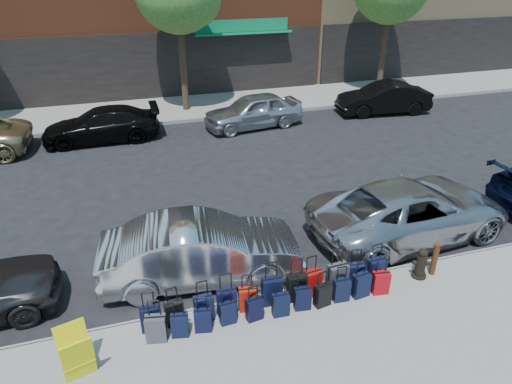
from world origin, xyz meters
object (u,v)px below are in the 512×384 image
object	(u,v)px
car_near_2	(410,210)
car_far_1	(101,125)
suitcase_front_5	(272,291)
car_far_3	(383,98)
fire_hydrant	(421,264)
car_far_2	(253,111)
display_rack	(76,354)
car_near_1	(202,250)
bollard	(435,258)

from	to	relation	value
car_near_2	car_far_1	size ratio (longest dim) A/B	1.19
suitcase_front_5	car_far_3	world-z (taller)	car_far_3
fire_hydrant	car_far_1	bearing A→B (deg)	143.44
car_near_2	car_far_2	size ratio (longest dim) A/B	1.27
fire_hydrant	display_rack	distance (m)	7.51
car_far_1	car_far_2	size ratio (longest dim) A/B	1.07
car_far_1	car_far_3	xyz separation A→B (m)	(12.89, -0.16, 0.05)
display_rack	car_near_1	bearing A→B (deg)	24.98
car_near_1	car_far_3	size ratio (longest dim) A/B	1.06
fire_hydrant	car_near_1	distance (m)	5.08
display_rack	car_near_1	world-z (taller)	car_near_1
car_near_2	car_far_2	world-z (taller)	car_near_2
car_near_1	car_far_3	bearing A→B (deg)	-41.87
car_near_2	car_far_3	size ratio (longest dim) A/B	1.26
fire_hydrant	display_rack	xyz separation A→B (m)	(-7.49, -0.61, 0.13)
fire_hydrant	suitcase_front_5	bearing A→B (deg)	-159.79
bollard	car_near_2	world-z (taller)	car_near_2
car_far_2	bollard	bearing A→B (deg)	-2.94
suitcase_front_5	car_near_2	world-z (taller)	car_near_2
car_far_2	car_near_1	bearing A→B (deg)	-30.88
suitcase_front_5	bollard	size ratio (longest dim) A/B	1.23
bollard	car_near_1	bearing A→B (deg)	162.23
display_rack	car_far_1	distance (m)	12.31
car_far_3	fire_hydrant	bearing A→B (deg)	-20.97
car_far_3	suitcase_front_5	bearing A→B (deg)	-33.69
suitcase_front_5	car_far_2	world-z (taller)	car_far_2
suitcase_front_5	display_rack	size ratio (longest dim) A/B	1.06
bollard	car_far_3	world-z (taller)	car_far_3
suitcase_front_5	car_far_1	xyz separation A→B (m)	(-3.39, 11.54, 0.20)
suitcase_front_5	car_far_2	xyz separation A→B (m)	(2.99, 11.30, 0.26)
fire_hydrant	car_far_1	size ratio (longest dim) A/B	0.17
suitcase_front_5	car_far_1	world-z (taller)	car_far_1
bollard	fire_hydrant	bearing A→B (deg)	179.30
car_near_1	car_far_3	xyz separation A→B (m)	(10.70, 9.88, -0.05)
fire_hydrant	bollard	size ratio (longest dim) A/B	0.91
fire_hydrant	car_near_1	bearing A→B (deg)	-176.37
fire_hydrant	car_far_3	world-z (taller)	car_far_3
bollard	display_rack	xyz separation A→B (m)	(-7.84, -0.61, 0.05)
fire_hydrant	car_far_3	size ratio (longest dim) A/B	0.18
car_near_1	car_near_2	size ratio (longest dim) A/B	0.84
display_rack	suitcase_front_5	bearing A→B (deg)	-3.98
bollard	car_far_1	distance (m)	13.80
car_near_1	car_far_1	bearing A→B (deg)	17.72
car_near_1	suitcase_front_5	bearing A→B (deg)	-135.76
suitcase_front_5	display_rack	bearing A→B (deg)	-166.93
car_near_1	car_near_2	world-z (taller)	car_near_2
car_near_1	car_far_1	world-z (taller)	car_near_1
bollard	car_near_2	xyz separation A→B (m)	(0.55, 1.85, 0.18)
bollard	car_far_3	xyz separation A→B (m)	(5.55, 11.53, 0.14)
fire_hydrant	car_far_3	xyz separation A→B (m)	(5.91, 11.52, 0.22)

